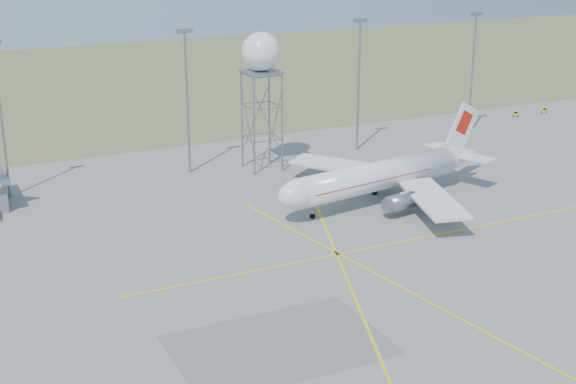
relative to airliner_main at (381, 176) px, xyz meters
name	(u,v)px	position (x,y,z in m)	size (l,w,h in m)	color
grass_strip	(123,81)	(-7.71, 97.20, -3.46)	(400.00, 120.00, 0.03)	#506034
mast_a	(0,107)	(-42.71, 23.20, 8.59)	(2.20, 0.50, 20.50)	gray
mast_b	(187,90)	(-17.71, 23.20, 8.59)	(2.20, 0.50, 20.50)	gray
mast_c	(359,74)	(10.29, 23.20, 8.59)	(2.20, 0.50, 20.50)	gray
mast_d	(473,64)	(32.29, 23.20, 8.59)	(2.20, 0.50, 20.50)	gray
taxi_sign_near	(515,113)	(47.89, 29.19, -2.59)	(1.60, 0.17, 1.20)	black
taxi_sign_far	(544,109)	(54.89, 29.19, -2.59)	(1.60, 0.17, 1.20)	black
airliner_main	(381,176)	(0.00, 0.00, 0.00)	(33.29, 32.04, 11.35)	silver
radar_tower	(262,94)	(-7.60, 20.18, 7.67)	(5.49, 5.49, 19.88)	gray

